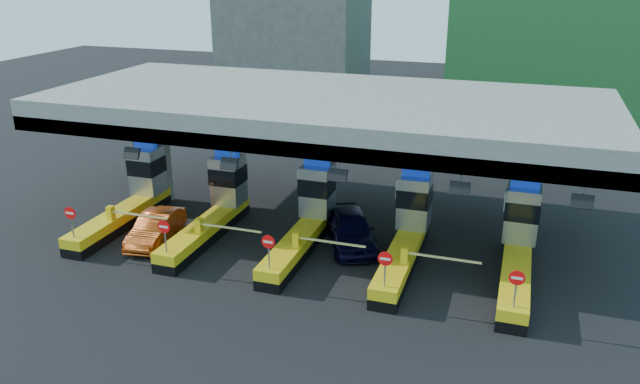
% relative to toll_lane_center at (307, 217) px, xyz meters
% --- Properties ---
extents(ground, '(120.00, 120.00, 0.00)m').
position_rel_toll_lane_center_xyz_m(ground, '(-0.00, -0.28, -1.40)').
color(ground, black).
rests_on(ground, ground).
extents(toll_canopy, '(28.00, 12.09, 7.00)m').
position_rel_toll_lane_center_xyz_m(toll_canopy, '(-0.00, 2.59, 4.74)').
color(toll_canopy, slate).
rests_on(toll_canopy, ground).
extents(toll_lane_far_left, '(4.43, 8.00, 4.16)m').
position_rel_toll_lane_center_xyz_m(toll_lane_far_left, '(-10.00, 0.00, 0.00)').
color(toll_lane_far_left, black).
rests_on(toll_lane_far_left, ground).
extents(toll_lane_left, '(4.43, 8.00, 4.16)m').
position_rel_toll_lane_center_xyz_m(toll_lane_left, '(-5.00, 0.00, 0.00)').
color(toll_lane_left, black).
rests_on(toll_lane_left, ground).
extents(toll_lane_center, '(4.43, 8.00, 4.16)m').
position_rel_toll_lane_center_xyz_m(toll_lane_center, '(0.00, 0.00, 0.00)').
color(toll_lane_center, black).
rests_on(toll_lane_center, ground).
extents(toll_lane_right, '(4.43, 8.00, 4.16)m').
position_rel_toll_lane_center_xyz_m(toll_lane_right, '(5.00, 0.00, 0.00)').
color(toll_lane_right, black).
rests_on(toll_lane_right, ground).
extents(toll_lane_far_right, '(4.43, 8.00, 4.16)m').
position_rel_toll_lane_center_xyz_m(toll_lane_far_right, '(10.00, 0.00, 0.00)').
color(toll_lane_far_right, black).
rests_on(toll_lane_far_right, ground).
extents(bg_building_concrete, '(14.00, 10.00, 18.00)m').
position_rel_toll_lane_center_xyz_m(bg_building_concrete, '(-14.00, 35.72, 7.60)').
color(bg_building_concrete, '#4C4C49').
rests_on(bg_building_concrete, ground).
extents(van, '(4.08, 5.59, 1.77)m').
position_rel_toll_lane_center_xyz_m(van, '(2.09, 0.47, -0.51)').
color(van, black).
rests_on(van, ground).
extents(red_car, '(2.17, 4.59, 1.45)m').
position_rel_toll_lane_center_xyz_m(red_car, '(-7.28, -2.19, -0.67)').
color(red_car, '#A0380C').
rests_on(red_car, ground).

